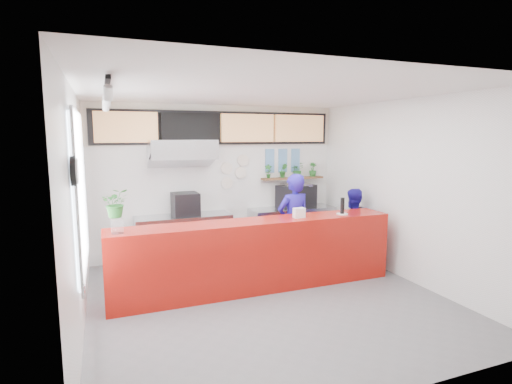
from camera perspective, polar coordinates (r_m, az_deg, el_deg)
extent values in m
plane|color=slate|center=(6.15, 1.54, -14.89)|extent=(5.00, 5.00, 0.00)
plane|color=silver|center=(5.70, 1.66, 14.11)|extent=(5.00, 5.00, 0.00)
plane|color=white|center=(8.08, -5.28, 1.63)|extent=(5.00, 0.00, 5.00)
plane|color=white|center=(5.31, -24.16, -2.40)|extent=(0.00, 5.00, 5.00)
plane|color=white|center=(7.08, 20.59, 0.24)|extent=(0.00, 5.00, 5.00)
cube|color=#9F130B|center=(6.31, 0.14, -8.97)|extent=(4.50, 0.60, 1.10)
cube|color=beige|center=(8.02, -5.37, 9.45)|extent=(5.00, 0.02, 0.80)
cube|color=#B2B5BA|center=(7.80, -10.27, -6.55)|extent=(1.80, 0.60, 0.90)
cube|color=black|center=(7.67, -10.05, -1.71)|extent=(0.48, 0.48, 0.43)
cube|color=#B2B5BA|center=(7.51, -10.52, 6.02)|extent=(1.20, 0.70, 0.35)
cube|color=#B2B5BA|center=(7.52, -10.48, 4.49)|extent=(1.20, 0.69, 0.31)
cube|color=#B2B5BA|center=(8.52, 5.16, -5.21)|extent=(1.80, 0.60, 0.90)
cube|color=black|center=(8.43, 5.76, -0.61)|extent=(0.87, 0.75, 0.47)
cube|color=silver|center=(8.40, 5.79, 1.01)|extent=(0.60, 0.43, 0.05)
cube|color=brown|center=(8.56, 5.26, 1.99)|extent=(1.40, 0.18, 0.04)
cube|color=tan|center=(7.62, -18.04, 8.80)|extent=(1.10, 0.10, 0.55)
cube|color=black|center=(7.77, -9.38, 9.06)|extent=(1.10, 0.10, 0.55)
cube|color=tan|center=(8.09, -1.21, 9.12)|extent=(1.10, 0.10, 0.55)
cube|color=tan|center=(8.56, 6.20, 9.01)|extent=(1.10, 0.10, 0.55)
cube|color=black|center=(7.99, -5.30, 9.10)|extent=(4.80, 0.04, 0.65)
cube|color=silver|center=(5.57, -23.82, 0.17)|extent=(0.04, 2.20, 1.90)
cube|color=#B2B5BA|center=(5.57, -23.62, 0.18)|extent=(0.03, 2.30, 2.00)
cylinder|color=black|center=(4.35, -24.62, 2.73)|extent=(0.05, 0.30, 0.30)
cylinder|color=white|center=(4.34, -24.23, 2.75)|extent=(0.02, 0.26, 0.26)
cube|color=black|center=(5.25, -20.61, 13.47)|extent=(0.05, 2.40, 0.04)
cylinder|color=silver|center=(8.07, -4.22, 3.42)|extent=(0.24, 0.03, 0.24)
cylinder|color=silver|center=(8.17, -2.20, 2.78)|extent=(0.24, 0.03, 0.24)
cylinder|color=silver|center=(8.10, -4.20, 1.30)|extent=(0.24, 0.03, 0.24)
cylinder|color=silver|center=(8.17, -1.88, 4.54)|extent=(0.24, 0.03, 0.24)
cube|color=#598CBF|center=(8.39, 1.98, 5.32)|extent=(0.20, 0.02, 0.25)
cube|color=#598CBF|center=(8.51, 3.85, 5.34)|extent=(0.20, 0.02, 0.25)
cube|color=#598CBF|center=(8.64, 5.66, 5.36)|extent=(0.20, 0.02, 0.25)
cube|color=#598CBF|center=(8.40, 1.97, 3.62)|extent=(0.20, 0.02, 0.25)
cube|color=#598CBF|center=(8.53, 3.83, 3.67)|extent=(0.20, 0.02, 0.25)
cube|color=#598CBF|center=(8.66, 5.64, 3.71)|extent=(0.20, 0.02, 0.25)
imported|color=#201593|center=(7.06, 5.37, -4.46)|extent=(0.69, 0.50, 1.75)
imported|color=#201593|center=(7.78, 13.55, -4.71)|extent=(0.74, 0.60, 1.42)
imported|color=#256B26|center=(8.31, 1.76, 2.99)|extent=(0.18, 0.16, 0.29)
imported|color=#256B26|center=(8.45, 3.92, 3.08)|extent=(0.20, 0.18, 0.30)
imported|color=#256B26|center=(8.60, 5.92, 3.18)|extent=(0.35, 0.33, 0.31)
imported|color=#256B26|center=(8.77, 8.12, 3.21)|extent=(0.17, 0.16, 0.30)
cylinder|color=white|center=(5.66, -19.22, -4.62)|extent=(0.21, 0.21, 0.20)
imported|color=#256B26|center=(5.60, -19.37, -1.49)|extent=(0.35, 0.30, 0.39)
cube|color=white|center=(6.41, 6.17, -2.97)|extent=(0.18, 0.11, 0.16)
cylinder|color=white|center=(6.80, 12.20, -3.09)|extent=(0.24, 0.24, 0.01)
cylinder|color=black|center=(6.77, 12.24, -1.92)|extent=(0.09, 0.09, 0.27)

